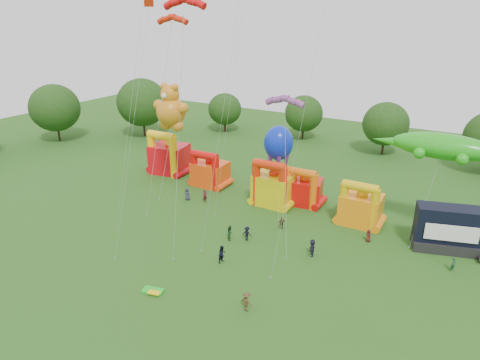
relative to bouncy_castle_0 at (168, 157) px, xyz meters
The scene contains 24 objects.
ground 35.46m from the bouncy_castle_0, 56.14° to the right, with size 160.00×160.00×0.00m, color #295217.
tree_ring 34.35m from the bouncy_castle_0, 57.24° to the right, with size 126.54×128.68×12.07m.
bouncy_castle_0 is the anchor object (origin of this frame).
bouncy_castle_1 8.96m from the bouncy_castle_0, ahead, with size 5.04×4.09×5.66m.
bouncy_castle_2 20.39m from the bouncy_castle_0, ahead, with size 5.10×4.11×6.64m.
bouncy_castle_3 23.77m from the bouncy_castle_0, ahead, with size 5.20×4.49×5.46m.
bouncy_castle_4 32.16m from the bouncy_castle_0, ahead, with size 4.87×3.93×5.93m.
stage_trailer 42.60m from the bouncy_castle_0, ahead, with size 8.37×5.10×5.08m.
teddy_bear_kite 12.13m from the bouncy_castle_0, 45.64° to the right, with size 5.66×5.66×15.84m.
gecko_kite 40.15m from the bouncy_castle_0, ahead, with size 14.12×6.93×12.43m.
octopus_kite 21.07m from the bouncy_castle_0, ahead, with size 5.06×7.84×10.68m.
parafoil_kites 23.75m from the bouncy_castle_0, 37.18° to the right, with size 20.99×13.16×26.75m.
diamond_kites 25.23m from the bouncy_castle_0, 39.57° to the right, with size 23.12×20.81×34.46m.
folded_kite_bundle 32.61m from the bouncy_castle_0, 53.68° to the right, with size 2.19×1.47×0.31m.
spectator_0 12.02m from the bouncy_castle_0, 38.76° to the right, with size 0.86×0.56×1.77m, color #2D2B48.
spectator_1 13.75m from the bouncy_castle_0, 29.92° to the right, with size 0.68×0.45×1.88m, color #4E1623.
spectator_2 24.72m from the bouncy_castle_0, 34.51° to the right, with size 0.88×0.68×1.80m, color #19401E.
spectator_3 25.75m from the bouncy_castle_0, 30.81° to the right, with size 1.12×0.64×1.73m, color black.
spectator_4 25.88m from the bouncy_castle_0, 19.45° to the right, with size 0.91×0.38×1.56m, color #48301D.
spectator_5 32.33m from the bouncy_castle_0, 22.86° to the right, with size 1.82×0.58×1.96m, color #232137.
spectator_6 34.86m from the bouncy_castle_0, 10.63° to the right, with size 0.74×0.48×1.52m, color #4F1B16.
spectator_7 43.98m from the bouncy_castle_0, 10.68° to the right, with size 0.58×0.38×1.58m, color #1B4529.
spectator_8 28.88m from the bouncy_castle_0, 39.94° to the right, with size 0.94×0.74×1.94m, color black.
spectator_9 37.04m from the bouncy_castle_0, 40.53° to the right, with size 1.20×0.69×1.86m, color #46341C.
Camera 1 is at (23.48, -21.69, 24.53)m, focal length 32.00 mm.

